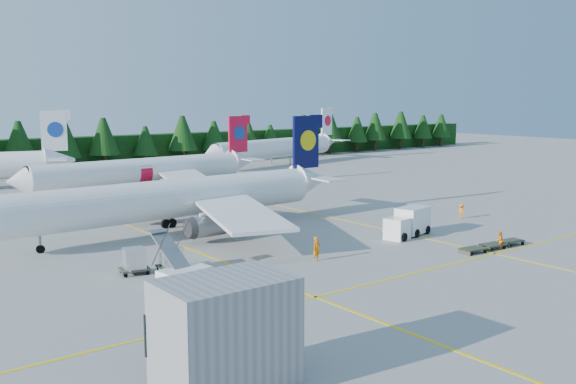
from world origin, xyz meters
TOP-DOWN VIEW (x-y plane):
  - ground at (0.00, 0.00)m, footprint 320.00×320.00m
  - taxi_stripe_a at (-14.00, 20.00)m, footprint 0.25×120.00m
  - taxi_stripe_b at (6.00, 20.00)m, footprint 0.25×120.00m
  - taxi_stripe_cross at (0.00, -6.00)m, footprint 80.00×0.25m
  - treeline_hedge at (0.00, 82.00)m, footprint 220.00×4.00m
  - terminal_building at (-26.00, -14.00)m, footprint 6.00×4.00m
  - airliner_navy at (-13.20, 18.36)m, footprint 38.76×31.87m
  - airliner_red at (-4.11, 44.47)m, footprint 36.23×29.76m
  - airliner_far_right at (32.92, 64.29)m, footprint 37.63×11.92m
  - airstairs at (-19.27, 2.94)m, footprint 3.93×5.34m
  - service_truck at (5.35, 3.47)m, footprint 5.92×3.18m
  - dolly_train at (7.39, -4.79)m, footprint 7.63×1.71m
  - uld_pair at (-19.98, 6.28)m, footprint 5.04×3.03m
  - crew_a at (-7.73, 1.44)m, footprint 0.78×0.55m
  - crew_b at (7.80, -5.18)m, footprint 0.80×0.64m
  - crew_c at (17.04, 6.07)m, footprint 0.68×0.80m

SIDE VIEW (x-z plane):
  - ground at x=0.00m, z-range 0.00..0.00m
  - taxi_stripe_a at x=-14.00m, z-range 0.00..0.01m
  - taxi_stripe_b at x=6.00m, z-range 0.00..0.01m
  - taxi_stripe_cross at x=0.00m, z-range 0.00..0.01m
  - dolly_train at x=7.39m, z-range 0.34..0.46m
  - airstairs at x=-19.27m, z-range -0.95..2.41m
  - crew_b at x=7.80m, z-range 0.00..1.62m
  - crew_c at x=17.04m, z-range 0.00..1.65m
  - crew_a at x=-7.73m, z-range 0.00..2.01m
  - uld_pair at x=-19.98m, z-range 0.29..1.95m
  - service_truck at x=5.35m, z-range -0.01..2.70m
  - terminal_building at x=-26.00m, z-range 0.00..5.20m
  - treeline_hedge at x=0.00m, z-range 0.00..6.00m
  - airliner_red at x=-4.11m, z-range -2.10..8.43m
  - airliner_navy at x=-13.20m, z-range -2.25..9.02m
  - airliner_far_right at x=32.92m, z-range -2.07..9.05m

